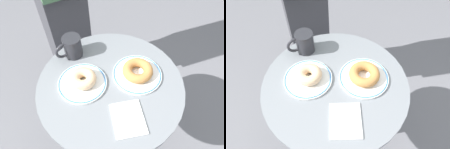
% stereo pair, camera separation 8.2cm
% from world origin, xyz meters
% --- Properties ---
extents(ground_plane, '(7.00, 7.00, 0.02)m').
position_xyz_m(ground_plane, '(0.00, 0.00, -0.01)').
color(ground_plane, slate).
extents(cafe_table, '(0.60, 0.60, 0.70)m').
position_xyz_m(cafe_table, '(0.00, 0.00, 0.45)').
color(cafe_table, slate).
rests_on(cafe_table, ground).
extents(plate_left, '(0.20, 0.20, 0.01)m').
position_xyz_m(plate_left, '(-0.11, 0.01, 0.71)').
color(plate_left, white).
rests_on(plate_left, cafe_table).
extents(plate_right, '(0.21, 0.21, 0.01)m').
position_xyz_m(plate_right, '(0.11, 0.04, 0.71)').
color(plate_right, white).
rests_on(plate_right, cafe_table).
extents(donut_glazed, '(0.15, 0.15, 0.04)m').
position_xyz_m(donut_glazed, '(-0.11, 0.01, 0.73)').
color(donut_glazed, '#E0B789').
rests_on(donut_glazed, plate_left).
extents(donut_old_fashioned, '(0.13, 0.13, 0.04)m').
position_xyz_m(donut_old_fashioned, '(0.11, 0.04, 0.73)').
color(donut_old_fashioned, '#BC7F42').
rests_on(donut_old_fashioned, plate_right).
extents(paper_napkin, '(0.13, 0.15, 0.01)m').
position_xyz_m(paper_napkin, '(0.06, -0.16, 0.70)').
color(paper_napkin, white).
rests_on(paper_napkin, cafe_table).
extents(coffee_mug, '(0.11, 0.10, 0.10)m').
position_xyz_m(coffee_mug, '(-0.16, 0.17, 0.75)').
color(coffee_mug, '#28282D').
rests_on(coffee_mug, cafe_table).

